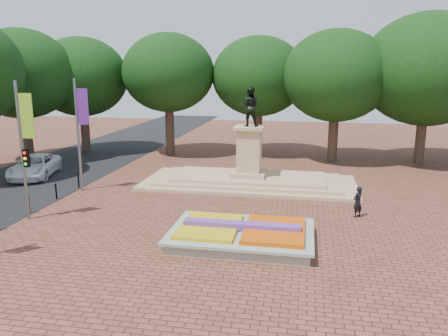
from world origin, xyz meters
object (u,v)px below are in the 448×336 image
pedestrian (358,202)px  van (35,166)px  monument (249,171)px  flower_bed (242,234)px

pedestrian → van: bearing=-57.4°
pedestrian → monument: bearing=-85.7°
van → monument: bearing=-13.5°
flower_bed → van: (-16.36, 9.27, 0.39)m
monument → pedestrian: 8.46m
flower_bed → pedestrian: size_ratio=3.85×
flower_bed → pedestrian: pedestrian is taller
monument → van: 15.35m
van → pedestrian: (21.74, -4.80, 0.05)m
flower_bed → pedestrian: (5.38, 4.47, 0.44)m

